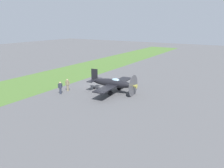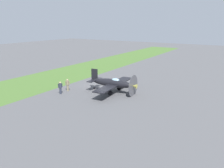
{
  "view_description": "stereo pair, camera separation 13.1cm",
  "coord_description": "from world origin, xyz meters",
  "views": [
    {
      "loc": [
        26.5,
        18.51,
        9.46
      ],
      "look_at": [
        1.43,
        2.75,
        1.19
      ],
      "focal_mm": 35.1,
      "sensor_mm": 36.0,
      "label": 1
    },
    {
      "loc": [
        26.43,
        18.62,
        9.46
      ],
      "look_at": [
        1.43,
        2.75,
        1.19
      ],
      "focal_mm": 35.1,
      "sensor_mm": 36.0,
      "label": 2
    }
  ],
  "objects": [
    {
      "name": "ground_plane",
      "position": [
        0.0,
        0.0,
        0.0
      ],
      "size": [
        160.0,
        160.0,
        0.0
      ],
      "primitive_type": "plane",
      "color": "#515154"
    },
    {
      "name": "grass_verge",
      "position": [
        0.0,
        -10.8,
        0.0
      ],
      "size": [
        120.0,
        11.0,
        0.01
      ],
      "primitive_type": "cube",
      "color": "#476B2D",
      "rests_on": "ground"
    },
    {
      "name": "ground_crew_mechanic",
      "position": [
        5.91,
        -2.83,
        0.91
      ],
      "size": [
        0.57,
        0.38,
        1.73
      ],
      "rotation": [
        0.0,
        0.0,
        2.65
      ],
      "color": "#2D3342",
      "rests_on": "ground"
    },
    {
      "name": "ground_crew_chief",
      "position": [
        4.29,
        -3.03,
        0.91
      ],
      "size": [
        0.38,
        0.56,
        1.73
      ],
      "rotation": [
        0.0,
        0.0,
        5.22
      ],
      "color": "#847A5B",
      "rests_on": "ground"
    },
    {
      "name": "airplane_lead",
      "position": [
        1.41,
        2.89,
        1.35
      ],
      "size": [
        9.05,
        7.16,
        3.22
      ],
      "rotation": [
        0.0,
        0.0,
        0.07
      ],
      "color": "black",
      "rests_on": "ground"
    }
  ]
}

